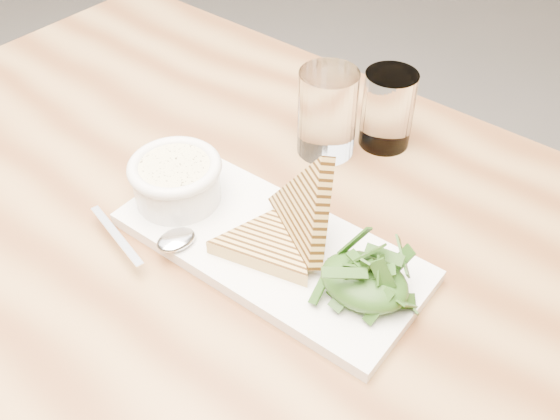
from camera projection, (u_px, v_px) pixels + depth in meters
The scene contains 14 objects.
table_top at pixel (231, 260), 0.74m from camera, with size 1.27×0.85×0.04m, color #9C7344.
table_leg_bl at pixel (134, 166), 1.46m from camera, with size 0.06×0.06×0.70m, color #9C7344.
platter at pixel (270, 247), 0.72m from camera, with size 0.36×0.16×0.02m, color white.
soup_bowl at pixel (177, 185), 0.75m from camera, with size 0.10×0.10×0.04m, color white.
soup at pixel (175, 168), 0.73m from camera, with size 0.09×0.09×0.01m, color beige.
bowl_rim at pixel (174, 167), 0.73m from camera, with size 0.11×0.11×0.01m, color white.
sandwich_flat at pixel (270, 243), 0.70m from camera, with size 0.14×0.14×0.02m, color tan, non-canonical shape.
sandwich_lean at pixel (305, 209), 0.68m from camera, with size 0.14×0.14×0.08m, color tan, non-canonical shape.
salad_base at pixel (364, 281), 0.64m from camera, with size 0.10×0.07×0.04m, color #133811.
arugula_pile at pixel (365, 276), 0.64m from camera, with size 0.11×0.10×0.05m, color #325519, non-canonical shape.
spoon_bowl at pixel (176, 240), 0.70m from camera, with size 0.03×0.05×0.01m, color silver.
spoon_handle at pixel (116, 235), 0.71m from camera, with size 0.12×0.01×0.00m, color silver.
glass_near at pixel (388, 109), 0.84m from camera, with size 0.07×0.07×0.11m, color white.
glass_far at pixel (327, 113), 0.82m from camera, with size 0.08×0.08×0.12m, color white.
Camera 1 is at (0.45, -0.27, 1.27)m, focal length 40.00 mm.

